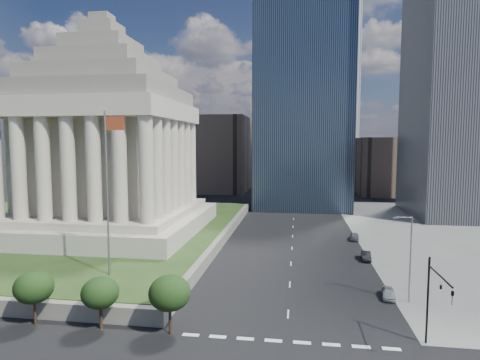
% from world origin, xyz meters
% --- Properties ---
extents(ground, '(500.00, 500.00, 0.00)m').
position_xyz_m(ground, '(0.00, 100.00, 0.00)').
color(ground, black).
rests_on(ground, ground).
extents(plaza_terrace, '(66.00, 70.00, 1.80)m').
position_xyz_m(plaza_terrace, '(-45.00, 50.00, 0.90)').
color(plaza_terrace, '#666358').
rests_on(plaza_terrace, ground).
extents(plaza_lawn, '(64.00, 68.00, 0.10)m').
position_xyz_m(plaza_lawn, '(-45.00, 50.00, 1.85)').
color(plaza_lawn, '#213917').
rests_on(plaza_lawn, plaza_terrace).
extents(war_memorial, '(34.00, 34.00, 39.00)m').
position_xyz_m(war_memorial, '(-34.00, 48.00, 21.40)').
color(war_memorial, '#ACA490').
rests_on(war_memorial, plaza_lawn).
extents(flagpole, '(2.52, 0.24, 20.00)m').
position_xyz_m(flagpole, '(-21.83, 24.00, 13.11)').
color(flagpole, slate).
rests_on(flagpole, plaza_lawn).
extents(midrise_glass, '(26.00, 26.00, 60.00)m').
position_xyz_m(midrise_glass, '(2.00, 95.00, 30.00)').
color(midrise_glass, black).
rests_on(midrise_glass, ground).
extents(highrise_ne, '(26.00, 28.00, 100.00)m').
position_xyz_m(highrise_ne, '(42.00, 85.00, 50.00)').
color(highrise_ne, black).
rests_on(highrise_ne, ground).
extents(building_filler_ne, '(20.00, 30.00, 20.00)m').
position_xyz_m(building_filler_ne, '(32.00, 130.00, 10.00)').
color(building_filler_ne, brown).
rests_on(building_filler_ne, ground).
extents(building_filler_nw, '(24.00, 30.00, 28.00)m').
position_xyz_m(building_filler_nw, '(-30.00, 130.00, 14.00)').
color(building_filler_nw, brown).
rests_on(building_filler_nw, ground).
extents(traffic_signal_ne, '(0.30, 5.74, 8.00)m').
position_xyz_m(traffic_signal_ne, '(12.50, 13.70, 5.25)').
color(traffic_signal_ne, black).
rests_on(traffic_signal_ne, ground).
extents(street_lamp_north, '(2.13, 0.22, 10.00)m').
position_xyz_m(street_lamp_north, '(13.33, 25.00, 5.66)').
color(street_lamp_north, slate).
rests_on(street_lamp_north, ground).
extents(parked_sedan_near, '(1.94, 3.78, 1.23)m').
position_xyz_m(parked_sedan_near, '(11.50, 26.10, 0.62)').
color(parked_sedan_near, '#9DA0A5').
rests_on(parked_sedan_near, ground).
extents(parked_sedan_mid, '(1.69, 3.98, 1.28)m').
position_xyz_m(parked_sedan_mid, '(11.50, 41.59, 0.64)').
color(parked_sedan_mid, black).
rests_on(parked_sedan_mid, ground).
extents(parked_sedan_far, '(2.06, 4.03, 1.31)m').
position_xyz_m(parked_sedan_far, '(11.50, 54.52, 0.66)').
color(parked_sedan_far, '#575B5F').
rests_on(parked_sedan_far, ground).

